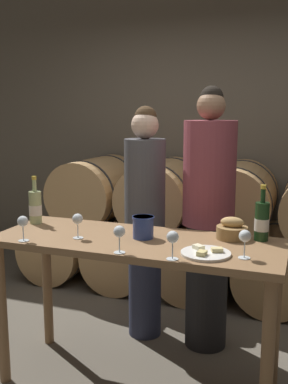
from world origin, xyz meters
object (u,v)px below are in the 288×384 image
Objects in this scene: wine_bottle_red at (262,221)px; bread_basket at (232,230)px; wine_glass_far_left at (23,223)px; wine_bottle_white at (35,207)px; wine_glass_left at (78,220)px; tasting_table at (137,262)px; wine_glass_far_right at (245,237)px; cheese_plate at (206,253)px; person_right at (208,219)px; blue_crock at (143,226)px; wine_glass_center at (119,233)px; wine_glass_right at (173,239)px; person_left at (145,220)px.

wine_bottle_red is 0.17m from bread_basket.
wine_bottle_white is at bearing 114.10° from wine_glass_far_left.
wine_glass_left is (0.26, 0.15, 0.00)m from wine_glass_far_left.
wine_bottle_white reaches higher than wine_glass_far_left.
tasting_table is 0.68m from wine_glass_far_right.
cheese_plate is 1.76× the size of wine_glass_far_right.
person_right is at bearing 65.29° from tasting_table.
wine_bottle_red reaches higher than cheese_plate.
wine_bottle_red reaches higher than wine_glass_far_right.
blue_crock is 0.88× the size of wine_glass_far_right.
wine_glass_right is at bearing -0.95° from wine_glass_center.
person_right reaches higher than blue_crock.
wine_glass_left reaches higher than blue_crock.
person_left is at bearing 154.97° from wine_bottle_red.
wine_bottle_red is (0.66, 0.22, 0.25)m from tasting_table.
wine_glass_center is 0.62m from wine_glass_far_right.
wine_glass_far_right is (0.94, -0.03, 0.00)m from wine_glass_left.
tasting_table is at bearing -8.82° from wine_bottle_white.
person_right is 0.47m from bread_basket.
wine_bottle_white is 1.25m from bread_basket.
cheese_plate is at bearing -3.25° from wine_glass_left.
wine_bottle_white reaches higher than wine_glass_far_right.
tasting_table is 11.41× the size of wine_glass_right.
wine_glass_far_left is (-1.08, -0.45, 0.06)m from bread_basket.
wine_glass_right is at bearing -156.80° from wine_glass_far_right.
wine_glass_right is at bearing -15.63° from wine_glass_left.
person_right is 12.34× the size of wine_glass_left.
bread_basket is at bearing 18.80° from blue_crock.
person_left reaches higher than wine_glass_center.
wine_glass_far_right is (0.59, -0.16, 0.04)m from blue_crock.
blue_crock reaches higher than cheese_plate.
bread_basket reaches higher than cheese_plate.
wine_glass_far_left is at bearing -174.09° from wine_glass_far_right.
person_right is at bearing 72.90° from wine_glass_center.
wine_glass_left and wine_glass_right have the same top height.
bread_basket is at bearing 109.36° from wine_glass_far_right.
tasting_table is 0.68m from wine_glass_far_left.
wine_bottle_red reaches higher than wine_glass_right.
wine_bottle_white is 2.42× the size of blue_crock.
person_left is 0.91m from wine_glass_center.
wine_glass_left and wine_glass_far_right have the same top height.
person_right is (0.45, -0.00, 0.05)m from person_left.
wine_glass_left is at bearing 31.02° from wine_glass_far_left.
wine_bottle_red reaches higher than wine_glass_left.
tasting_table is at bearing 17.60° from wine_glass_left.
wine_bottle_red is 2.18× the size of wine_glass_left.
wine_glass_center is (0.18, -0.88, 0.15)m from person_left.
tasting_table is 0.79m from wine_bottle_white.
tasting_table is 0.57m from bread_basket.
wine_glass_far_left is (-0.60, -0.29, 0.04)m from blue_crock.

